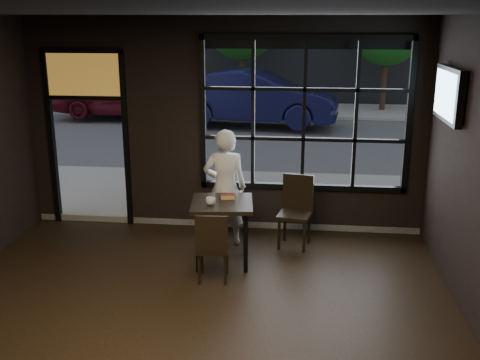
# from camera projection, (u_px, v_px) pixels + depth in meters

# --- Properties ---
(floor) EXTENTS (6.00, 7.00, 0.02)m
(floor) POSITION_uv_depth(u_px,v_px,m) (175.00, 354.00, 5.49)
(floor) COLOR black
(floor) RESTS_ON ground
(ceiling) EXTENTS (6.00, 7.00, 0.02)m
(ceiling) POSITION_uv_depth(u_px,v_px,m) (162.00, 11.00, 4.60)
(ceiling) COLOR black
(ceiling) RESTS_ON ground
(window_frame) EXTENTS (3.06, 0.12, 2.28)m
(window_frame) POSITION_uv_depth(u_px,v_px,m) (304.00, 115.00, 8.20)
(window_frame) COLOR black
(window_frame) RESTS_ON ground
(stained_transom) EXTENTS (1.20, 0.06, 0.70)m
(stained_transom) POSITION_uv_depth(u_px,v_px,m) (84.00, 74.00, 8.40)
(stained_transom) COLOR orange
(stained_transom) RESTS_ON ground
(street_asphalt) EXTENTS (60.00, 41.00, 0.04)m
(street_asphalt) POSITION_uv_depth(u_px,v_px,m) (279.00, 84.00, 28.41)
(street_asphalt) COLOR #545456
(street_asphalt) RESTS_ON ground
(cafe_table) EXTENTS (0.88, 0.88, 0.86)m
(cafe_table) POSITION_uv_depth(u_px,v_px,m) (222.00, 232.00, 7.43)
(cafe_table) COLOR black
(cafe_table) RESTS_ON floor
(chair_near) EXTENTS (0.42, 0.42, 0.90)m
(chair_near) POSITION_uv_depth(u_px,v_px,m) (213.00, 246.00, 6.93)
(chair_near) COLOR black
(chair_near) RESTS_ON floor
(chair_window) EXTENTS (0.52, 0.52, 1.02)m
(chair_window) POSITION_uv_depth(u_px,v_px,m) (295.00, 213.00, 7.93)
(chair_window) COLOR black
(chair_window) RESTS_ON floor
(man) EXTENTS (0.66, 0.48, 1.68)m
(man) POSITION_uv_depth(u_px,v_px,m) (225.00, 187.00, 7.97)
(man) COLOR white
(man) RESTS_ON floor
(hotdog) EXTENTS (0.21, 0.12, 0.06)m
(hotdog) POSITION_uv_depth(u_px,v_px,m) (228.00, 197.00, 7.41)
(hotdog) COLOR tan
(hotdog) RESTS_ON cafe_table
(cup) EXTENTS (0.16, 0.16, 0.10)m
(cup) POSITION_uv_depth(u_px,v_px,m) (211.00, 201.00, 7.19)
(cup) COLOR silver
(cup) RESTS_ON cafe_table
(tv) EXTENTS (0.13, 1.12, 0.66)m
(tv) POSITION_uv_depth(u_px,v_px,m) (449.00, 94.00, 6.78)
(tv) COLOR black
(tv) RESTS_ON wall_right
(navy_car) EXTENTS (5.05, 2.20, 1.62)m
(navy_car) POSITION_uv_depth(u_px,v_px,m) (254.00, 97.00, 16.64)
(navy_car) COLOR #101034
(navy_car) RESTS_ON street_asphalt
(maroon_car) EXTENTS (4.36, 1.79, 1.48)m
(maroon_car) POSITION_uv_depth(u_px,v_px,m) (122.00, 94.00, 17.96)
(maroon_car) COLOR #4B0C15
(maroon_car) RESTS_ON street_asphalt
(tree_left) EXTENTS (2.46, 2.46, 4.20)m
(tree_left) POSITION_uv_depth(u_px,v_px,m) (242.00, 24.00, 19.40)
(tree_left) COLOR #332114
(tree_left) RESTS_ON street_asphalt
(tree_right) EXTENTS (2.24, 2.24, 3.83)m
(tree_right) POSITION_uv_depth(u_px,v_px,m) (387.00, 33.00, 18.83)
(tree_right) COLOR #332114
(tree_right) RESTS_ON street_asphalt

